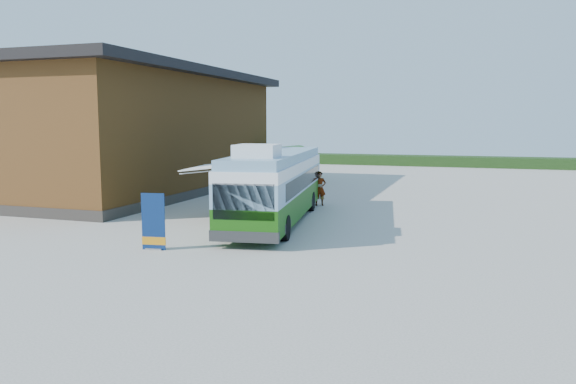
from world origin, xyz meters
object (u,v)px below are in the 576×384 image
(picnic_table, at_px, (241,200))
(person_a, at_px, (320,188))
(bus, at_px, (276,184))
(slurry_tanker, at_px, (286,160))
(person_b, at_px, (247,199))
(banner, at_px, (153,227))

(picnic_table, xyz_separation_m, person_a, (3.03, 3.33, 0.30))
(bus, bearing_deg, slurry_tanker, 98.93)
(person_b, bearing_deg, picnic_table, -99.92)
(banner, xyz_separation_m, slurry_tanker, (-3.45, 23.99, 0.67))
(person_a, bearing_deg, banner, -131.05)
(person_a, xyz_separation_m, slurry_tanker, (-6.03, 12.22, 0.57))
(picnic_table, bearing_deg, person_b, -68.24)
(picnic_table, bearing_deg, bus, -46.30)
(picnic_table, relative_size, slurry_tanker, 0.22)
(person_a, distance_m, slurry_tanker, 13.63)
(banner, bearing_deg, person_a, 69.05)
(banner, bearing_deg, person_b, 72.40)
(person_a, relative_size, slurry_tanker, 0.26)
(slurry_tanker, bearing_deg, person_a, -56.40)
(bus, relative_size, slurry_tanker, 1.70)
(bus, bearing_deg, banner, -116.92)
(picnic_table, bearing_deg, slurry_tanker, 93.58)
(banner, relative_size, slurry_tanker, 0.28)
(bus, bearing_deg, person_a, 76.46)
(person_a, height_order, person_b, person_b)
(picnic_table, xyz_separation_m, slurry_tanker, (-3.00, 15.55, 0.87))
(slurry_tanker, bearing_deg, person_b, -68.99)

